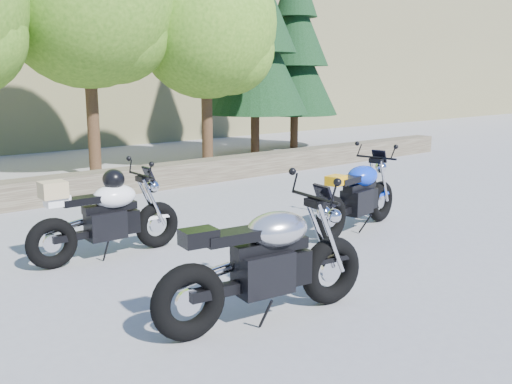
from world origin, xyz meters
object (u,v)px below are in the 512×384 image
backpack (376,193)px  silver_bike (267,264)px  blue_bike (358,197)px  white_bike (106,215)px

backpack → silver_bike: bearing=-154.7°
silver_bike → backpack: size_ratio=6.55×
silver_bike → backpack: silver_bike is taller
silver_bike → blue_bike: bearing=34.5°
silver_bike → blue_bike: silver_bike is taller
white_bike → blue_bike: (3.57, -1.22, -0.04)m
silver_bike → white_bike: silver_bike is taller
white_bike → backpack: white_bike is taller
silver_bike → blue_bike: 3.63m
blue_bike → backpack: (1.86, 1.11, -0.36)m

